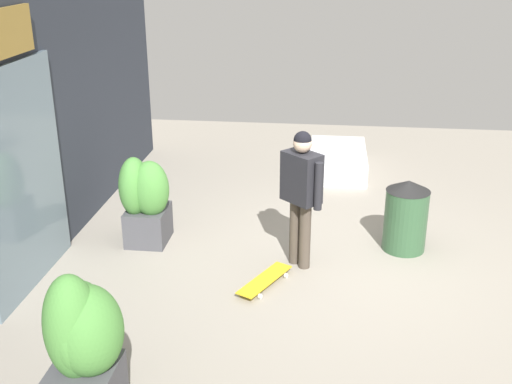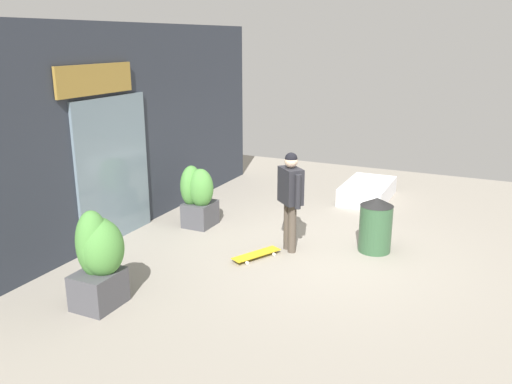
{
  "view_description": "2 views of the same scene",
  "coord_description": "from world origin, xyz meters",
  "px_view_note": "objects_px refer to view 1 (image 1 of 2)",
  "views": [
    {
      "loc": [
        -6.55,
        0.05,
        3.45
      ],
      "look_at": [
        -0.37,
        0.78,
        0.98
      ],
      "focal_mm": 43.78,
      "sensor_mm": 36.0,
      "label": 1
    },
    {
      "loc": [
        -7.51,
        -2.57,
        3.29
      ],
      "look_at": [
        -0.37,
        0.78,
        0.98
      ],
      "focal_mm": 37.22,
      "sensor_mm": 36.0,
      "label": 2
    }
  ],
  "objects_px": {
    "planter_box_left": "(144,200)",
    "planter_box_right": "(82,343)",
    "trash_bin": "(406,215)",
    "skateboard": "(265,280)",
    "skateboarder": "(301,186)"
  },
  "relations": [
    {
      "from": "planter_box_right",
      "to": "skateboard",
      "type": "bearing_deg",
      "value": -27.84
    },
    {
      "from": "planter_box_right",
      "to": "trash_bin",
      "type": "bearing_deg",
      "value": -40.09
    },
    {
      "from": "skateboarder",
      "to": "planter_box_right",
      "type": "height_order",
      "value": "skateboarder"
    },
    {
      "from": "planter_box_left",
      "to": "planter_box_right",
      "type": "distance_m",
      "value": 3.06
    },
    {
      "from": "skateboard",
      "to": "trash_bin",
      "type": "relative_size",
      "value": 0.93
    },
    {
      "from": "skateboard",
      "to": "planter_box_left",
      "type": "distance_m",
      "value": 1.85
    },
    {
      "from": "skateboarder",
      "to": "planter_box_left",
      "type": "bearing_deg",
      "value": -57.63
    },
    {
      "from": "skateboarder",
      "to": "planter_box_right",
      "type": "relative_size",
      "value": 1.26
    },
    {
      "from": "skateboard",
      "to": "planter_box_right",
      "type": "height_order",
      "value": "planter_box_right"
    },
    {
      "from": "skateboarder",
      "to": "planter_box_left",
      "type": "distance_m",
      "value": 1.98
    },
    {
      "from": "planter_box_left",
      "to": "planter_box_right",
      "type": "xyz_separation_m",
      "value": [
        -3.03,
        -0.41,
        0.1
      ]
    },
    {
      "from": "planter_box_left",
      "to": "skateboarder",
      "type": "bearing_deg",
      "value": -100.15
    },
    {
      "from": "trash_bin",
      "to": "skateboarder",
      "type": "bearing_deg",
      "value": 114.14
    },
    {
      "from": "planter_box_left",
      "to": "trash_bin",
      "type": "bearing_deg",
      "value": -86.13
    },
    {
      "from": "skateboarder",
      "to": "skateboard",
      "type": "bearing_deg",
      "value": 8.56
    }
  ]
}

